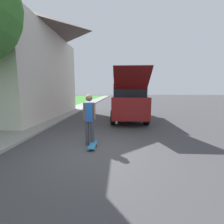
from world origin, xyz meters
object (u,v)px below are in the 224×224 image
suv_parked (128,101)px  car_down_street (127,97)px  skateboarder (89,117)px  skateboard (93,145)px

suv_parked → car_down_street: size_ratio=1.39×
skateboarder → skateboard: bearing=-59.1°
car_down_street → skateboard: bearing=-95.9°
suv_parked → skateboard: size_ratio=7.38×
suv_parked → car_down_street: (0.71, 15.57, -0.48)m
skateboarder → skateboard: 0.91m
suv_parked → skateboard: (-1.40, -4.89, -1.10)m
car_down_street → skateboarder: bearing=-96.4°
skateboarder → skateboard: size_ratio=2.21×
suv_parked → skateboarder: 4.91m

